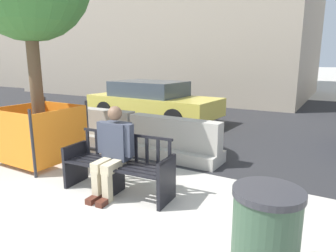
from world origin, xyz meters
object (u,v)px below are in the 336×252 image
object	(u,v)px
jersey_barrier_left	(98,129)
seated_person	(113,149)
construction_fence	(41,132)
street_bench	(118,167)
trash_bin	(265,235)
jersey_barrier_centre	(174,142)
car_taxi_near	(152,101)

from	to	relation	value
jersey_barrier_left	seated_person	bearing A→B (deg)	-42.14
seated_person	construction_fence	size ratio (longest dim) A/B	1.01
street_bench	trash_bin	world-z (taller)	same
jersey_barrier_centre	car_taxi_near	size ratio (longest dim) A/B	0.45
seated_person	trash_bin	distance (m)	2.49
seated_person	car_taxi_near	world-z (taller)	seated_person
street_bench	trash_bin	bearing A→B (deg)	-18.88
construction_fence	trash_bin	size ratio (longest dim) A/B	1.48
trash_bin	seated_person	bearing A→B (deg)	162.72
jersey_barrier_centre	car_taxi_near	xyz separation A→B (m)	(-2.53, 3.06, 0.33)
jersey_barrier_centre	seated_person	bearing A→B (deg)	-89.18
seated_person	construction_fence	xyz separation A→B (m)	(-2.19, 0.42, -0.10)
construction_fence	car_taxi_near	xyz separation A→B (m)	(-0.37, 4.53, 0.07)
jersey_barrier_centre	construction_fence	world-z (taller)	construction_fence
street_bench	seated_person	world-z (taller)	seated_person
street_bench	seated_person	size ratio (longest dim) A/B	1.31
car_taxi_near	trash_bin	xyz separation A→B (m)	(4.92, -5.68, -0.22)
jersey_barrier_centre	jersey_barrier_left	distance (m)	2.15
seated_person	jersey_barrier_centre	world-z (taller)	seated_person
jersey_barrier_centre	construction_fence	distance (m)	2.63
jersey_barrier_centre	street_bench	bearing A→B (deg)	-87.94
seated_person	car_taxi_near	size ratio (longest dim) A/B	0.30
jersey_barrier_centre	jersey_barrier_left	world-z (taller)	same
street_bench	construction_fence	xyz separation A→B (m)	(-2.23, 0.36, 0.20)
jersey_barrier_left	trash_bin	xyz separation A→B (m)	(4.54, -2.70, 0.10)
car_taxi_near	jersey_barrier_centre	bearing A→B (deg)	-50.45
car_taxi_near	trash_bin	size ratio (longest dim) A/B	5.05
street_bench	car_taxi_near	distance (m)	5.54
seated_person	jersey_barrier_left	size ratio (longest dim) A/B	0.65
seated_person	jersey_barrier_left	world-z (taller)	seated_person
car_taxi_near	seated_person	bearing A→B (deg)	-62.66
jersey_barrier_centre	jersey_barrier_left	bearing A→B (deg)	177.76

